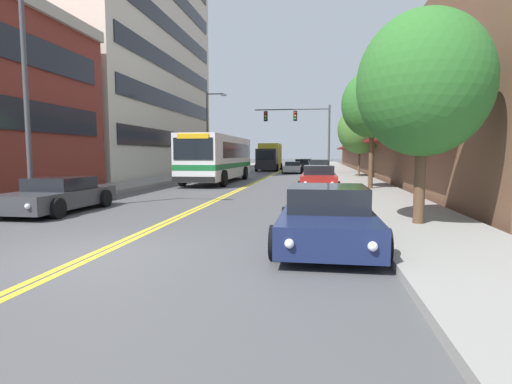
% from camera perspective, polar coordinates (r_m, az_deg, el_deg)
% --- Properties ---
extents(ground_plane, '(240.00, 240.00, 0.00)m').
position_cam_1_polar(ground_plane, '(44.27, 3.33, 2.91)').
color(ground_plane, '#4C4C4F').
extents(sidewalk_left, '(2.96, 106.00, 0.17)m').
position_cam_1_polar(sidewalk_left, '(45.47, -5.47, 3.07)').
color(sidewalk_left, gray).
rests_on(sidewalk_left, ground_plane).
extents(sidewalk_right, '(2.96, 106.00, 0.17)m').
position_cam_1_polar(sidewalk_right, '(44.15, 12.40, 2.90)').
color(sidewalk_right, gray).
rests_on(sidewalk_right, ground_plane).
extents(centre_line, '(0.34, 106.00, 0.01)m').
position_cam_1_polar(centre_line, '(44.27, 3.33, 2.92)').
color(centre_line, yellow).
rests_on(centre_line, ground_plane).
extents(office_tower_left, '(12.08, 23.34, 29.27)m').
position_cam_1_polar(office_tower_left, '(41.89, -20.17, 22.76)').
color(office_tower_left, beige).
rests_on(office_tower_left, ground_plane).
extents(storefront_row_right, '(9.10, 68.00, 8.42)m').
position_cam_1_polar(storefront_row_right, '(44.89, 19.88, 8.01)').
color(storefront_row_right, brown).
rests_on(storefront_row_right, ground_plane).
extents(city_bus, '(2.87, 11.50, 3.12)m').
position_cam_1_polar(city_bus, '(27.95, -5.32, 5.06)').
color(city_bus, silver).
rests_on(city_bus, ground_plane).
extents(car_dark_grey_parked_left_near, '(2.08, 4.54, 1.16)m').
position_cam_1_polar(car_dark_grey_parked_left_near, '(15.01, -26.38, -0.44)').
color(car_dark_grey_parked_left_near, '#38383D').
rests_on(car_dark_grey_parked_left_near, ground_plane).
extents(car_slate_blue_parked_left_mid, '(2.01, 4.80, 1.24)m').
position_cam_1_polar(car_slate_blue_parked_left_mid, '(39.77, -3.64, 3.48)').
color(car_slate_blue_parked_left_mid, '#475675').
rests_on(car_slate_blue_parked_left_mid, ground_plane).
extents(car_navy_parked_right_foreground, '(2.14, 4.29, 1.26)m').
position_cam_1_polar(car_navy_parked_right_foreground, '(8.60, 10.16, -3.70)').
color(car_navy_parked_right_foreground, '#19234C').
rests_on(car_navy_parked_right_foreground, ground_plane).
extents(car_champagne_parked_right_mid, '(2.21, 4.66, 1.43)m').
position_cam_1_polar(car_champagne_parked_right_mid, '(37.11, 8.98, 3.39)').
color(car_champagne_parked_right_mid, beige).
rests_on(car_champagne_parked_right_mid, ground_plane).
extents(car_white_parked_right_far, '(2.01, 4.55, 1.28)m').
position_cam_1_polar(car_white_parked_right_far, '(48.51, 9.08, 3.77)').
color(car_white_parked_right_far, white).
rests_on(car_white_parked_right_far, ground_plane).
extents(car_red_parked_right_end, '(2.07, 4.24, 1.33)m').
position_cam_1_polar(car_red_parked_right_end, '(21.41, 8.96, 1.83)').
color(car_red_parked_right_end, maroon).
rests_on(car_red_parked_right_end, ground_plane).
extents(car_charcoal_moving_lead, '(2.13, 4.24, 1.33)m').
position_cam_1_polar(car_charcoal_moving_lead, '(50.14, 6.60, 3.89)').
color(car_charcoal_moving_lead, '#232328').
rests_on(car_charcoal_moving_lead, ground_plane).
extents(car_black_moving_second, '(2.10, 4.34, 1.25)m').
position_cam_1_polar(car_black_moving_second, '(59.82, 7.16, 4.10)').
color(car_black_moving_second, black).
rests_on(car_black_moving_second, ground_plane).
extents(car_silver_moving_third, '(1.97, 4.39, 1.17)m').
position_cam_1_polar(car_silver_moving_third, '(41.15, 5.28, 3.49)').
color(car_silver_moving_third, '#B7B7BC').
rests_on(car_silver_moving_third, ground_plane).
extents(box_truck, '(2.62, 6.79, 3.19)m').
position_cam_1_polar(box_truck, '(47.42, 1.93, 5.04)').
color(box_truck, '#232328').
rests_on(box_truck, ground_plane).
extents(traffic_signal_mast, '(6.99, 0.38, 6.41)m').
position_cam_1_polar(traffic_signal_mast, '(37.58, 6.71, 9.46)').
color(traffic_signal_mast, '#47474C').
rests_on(traffic_signal_mast, ground_plane).
extents(street_lamp_left_near, '(2.64, 0.28, 7.45)m').
position_cam_1_polar(street_lamp_left_near, '(15.32, -28.93, 14.41)').
color(street_lamp_left_near, '#47474C').
rests_on(street_lamp_left_near, ground_plane).
extents(street_lamp_left_far, '(1.84, 0.28, 7.23)m').
position_cam_1_polar(street_lamp_left_far, '(35.22, -6.57, 9.24)').
color(street_lamp_left_far, '#47474C').
rests_on(street_lamp_left_far, ground_plane).
extents(street_tree_right_near, '(3.28, 3.28, 5.32)m').
position_cam_1_polar(street_tree_right_near, '(11.11, 22.81, 13.99)').
color(street_tree_right_near, brown).
rests_on(street_tree_right_near, sidewalk_right).
extents(street_tree_right_mid, '(3.13, 3.13, 6.03)m').
position_cam_1_polar(street_tree_right_mid, '(21.69, 16.30, 11.91)').
color(street_tree_right_mid, brown).
rests_on(street_tree_right_mid, sidewalk_right).
extents(street_tree_right_far, '(3.52, 3.52, 5.67)m').
position_cam_1_polar(street_tree_right_far, '(33.15, 14.63, 8.65)').
color(street_tree_right_far, brown).
rests_on(street_tree_right_far, sidewalk_right).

